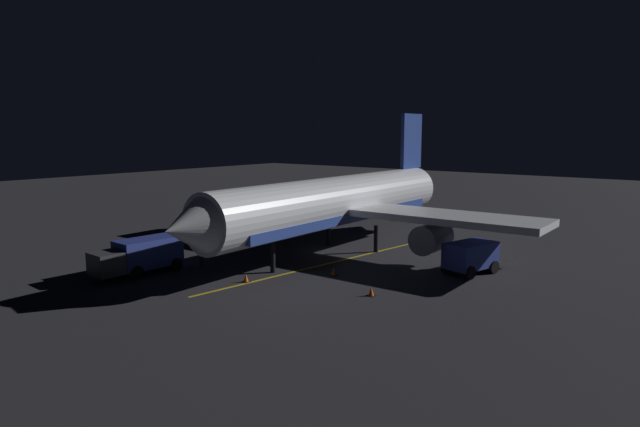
# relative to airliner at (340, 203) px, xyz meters

# --- Properties ---
(ground_plane) EXTENTS (180.00, 180.00, 0.20)m
(ground_plane) POSITION_rel_airliner_xyz_m (-0.01, 0.58, -4.13)
(ground_plane) COLOR #26262C
(apron_guide_stripe) EXTENTS (3.01, 21.91, 0.01)m
(apron_guide_stripe) POSITION_rel_airliner_xyz_m (-1.56, 4.58, -4.02)
(apron_guide_stripe) COLOR gold
(apron_guide_stripe) RESTS_ON ground_plane
(airliner) EXTENTS (32.17, 34.56, 11.45)m
(airliner) POSITION_rel_airliner_xyz_m (0.00, 0.00, 0.00)
(airliner) COLOR white
(airliner) RESTS_ON ground_plane
(baggage_truck) EXTENTS (2.54, 6.31, 2.43)m
(baggage_truck) POSITION_rel_airliner_xyz_m (6.72, 14.08, -2.77)
(baggage_truck) COLOR navy
(baggage_truck) RESTS_ON ground_plane
(catering_truck) EXTENTS (3.47, 5.84, 2.19)m
(catering_truck) POSITION_rel_airliner_xyz_m (-11.32, -0.75, -2.88)
(catering_truck) COLOR navy
(catering_truck) RESTS_ON ground_plane
(ground_crew_worker) EXTENTS (0.40, 0.40, 1.74)m
(ground_crew_worker) POSITION_rel_airliner_xyz_m (4.82, 10.33, -3.14)
(ground_crew_worker) COLOR black
(ground_crew_worker) RESTS_ON ground_plane
(traffic_cone_near_left) EXTENTS (0.50, 0.50, 0.55)m
(traffic_cone_near_left) POSITION_rel_airliner_xyz_m (-8.59, 8.56, -3.78)
(traffic_cone_near_left) COLOR #EA590F
(traffic_cone_near_left) RESTS_ON ground_plane
(traffic_cone_near_right) EXTENTS (0.50, 0.50, 0.55)m
(traffic_cone_near_right) POSITION_rel_airliner_xyz_m (1.52, 6.24, -3.78)
(traffic_cone_near_right) COLOR #EA590F
(traffic_cone_near_right) RESTS_ON ground_plane
(traffic_cone_under_wing) EXTENTS (0.50, 0.50, 0.55)m
(traffic_cone_under_wing) POSITION_rel_airliner_xyz_m (-0.45, 11.04, -3.78)
(traffic_cone_under_wing) COLOR #EA590F
(traffic_cone_under_wing) RESTS_ON ground_plane
(traffic_cone_far) EXTENTS (0.50, 0.50, 0.55)m
(traffic_cone_far) POSITION_rel_airliner_xyz_m (-4.00, 6.12, -3.78)
(traffic_cone_far) COLOR #EA590F
(traffic_cone_far) RESTS_ON ground_plane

